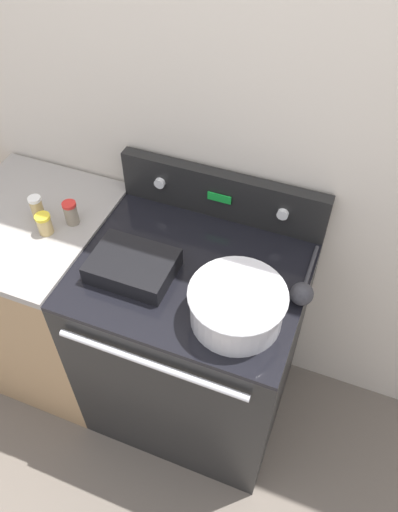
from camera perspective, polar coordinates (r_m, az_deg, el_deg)
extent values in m
plane|color=#6B6056|center=(2.35, -3.77, -22.27)|extent=(12.00, 12.00, 0.00)
cube|color=beige|center=(1.74, 3.62, 14.16)|extent=(8.00, 0.05, 2.50)
cube|color=black|center=(2.08, -0.69, -10.07)|extent=(0.78, 0.65, 0.90)
cube|color=black|center=(1.71, -0.82, -1.76)|extent=(0.78, 0.65, 0.02)
cylinder|color=silver|center=(1.59, -5.54, -12.17)|extent=(0.64, 0.02, 0.02)
cube|color=black|center=(1.84, 2.67, 7.02)|extent=(0.78, 0.05, 0.19)
cylinder|color=white|center=(1.88, -4.52, 8.29)|extent=(0.04, 0.02, 0.04)
cylinder|color=white|center=(1.77, 9.53, 4.71)|extent=(0.04, 0.02, 0.04)
cube|color=green|center=(1.81, 2.34, 6.65)|extent=(0.09, 0.01, 0.03)
cube|color=tan|center=(2.32, -16.51, -4.51)|extent=(0.57, 0.65, 0.90)
cube|color=gray|center=(1.99, -19.31, 3.83)|extent=(0.57, 0.65, 0.03)
cylinder|color=silver|center=(1.53, 4.34, -5.72)|extent=(0.29, 0.29, 0.13)
torus|color=silver|center=(1.49, 4.47, -4.35)|extent=(0.30, 0.30, 0.01)
cylinder|color=beige|center=(1.50, 4.44, -4.66)|extent=(0.26, 0.26, 0.02)
cube|color=black|center=(1.69, -7.60, -1.14)|extent=(0.28, 0.21, 0.07)
cube|color=beige|center=(1.67, -7.65, -0.79)|extent=(0.24, 0.18, 0.04)
cylinder|color=#333338|center=(1.73, 12.48, -1.82)|extent=(0.01, 0.25, 0.01)
sphere|color=#333338|center=(1.62, 11.67, -4.26)|extent=(0.08, 0.08, 0.08)
cylinder|color=gray|center=(1.88, -14.39, 4.66)|extent=(0.05, 0.05, 0.08)
cylinder|color=red|center=(1.85, -14.66, 5.72)|extent=(0.05, 0.05, 0.01)
cylinder|color=tan|center=(1.87, -17.21, 3.38)|extent=(0.05, 0.05, 0.07)
cylinder|color=yellow|center=(1.85, -17.48, 4.28)|extent=(0.06, 0.06, 0.01)
cylinder|color=tan|center=(1.93, -17.98, 5.09)|extent=(0.04, 0.04, 0.09)
cylinder|color=white|center=(1.90, -18.32, 6.20)|extent=(0.05, 0.05, 0.01)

